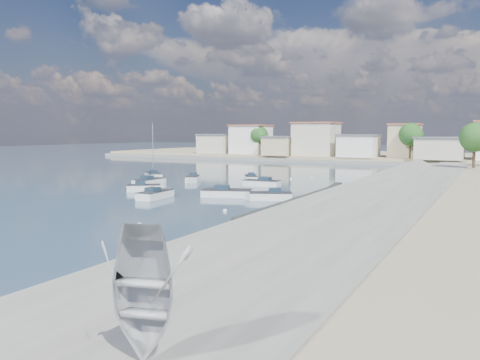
# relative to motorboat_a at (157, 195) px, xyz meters

# --- Properties ---
(ground) EXTENTS (400.00, 400.00, 0.00)m
(ground) POSITION_rel_motorboat_a_xyz_m (7.62, 35.02, -0.38)
(ground) COLOR #2B4056
(ground) RESTS_ON ground
(seawall_walkway) EXTENTS (5.00, 90.00, 1.80)m
(seawall_walkway) POSITION_rel_motorboat_a_xyz_m (26.12, 8.02, 0.52)
(seawall_walkway) COLOR slate
(seawall_walkway) RESTS_ON ground
(breakwater) EXTENTS (2.00, 31.02, 0.35)m
(breakwater) POSITION_rel_motorboat_a_xyz_m (14.52, 7.71, -0.21)
(breakwater) COLOR black
(breakwater) RESTS_ON ground
(far_shore_land) EXTENTS (160.00, 40.00, 1.40)m
(far_shore_land) POSITION_rel_motorboat_a_xyz_m (7.62, 87.02, 0.32)
(far_shore_land) COLOR gray
(far_shore_land) RESTS_ON ground
(far_shore_quay) EXTENTS (160.00, 2.50, 0.80)m
(far_shore_quay) POSITION_rel_motorboat_a_xyz_m (7.62, 66.02, 0.02)
(far_shore_quay) COLOR slate
(far_shore_quay) RESTS_ON ground
(far_town) EXTENTS (113.01, 12.80, 8.35)m
(far_town) POSITION_rel_motorboat_a_xyz_m (18.33, 71.94, 4.56)
(far_town) COLOR beige
(far_town) RESTS_ON far_shore_land
(shore_trees) EXTENTS (74.56, 38.32, 7.92)m
(shore_trees) POSITION_rel_motorboat_a_xyz_m (15.96, 63.14, 5.84)
(shore_trees) COLOR #38281E
(shore_trees) RESTS_ON ground
(motorboat_a) EXTENTS (2.36, 5.49, 1.48)m
(motorboat_a) POSITION_rel_motorboat_a_xyz_m (0.00, 0.00, 0.00)
(motorboat_a) COLOR silver
(motorboat_a) RESTS_ON ground
(motorboat_b) EXTENTS (4.19, 3.75, 1.48)m
(motorboat_b) POSITION_rel_motorboat_a_xyz_m (-5.08, 4.16, -0.00)
(motorboat_b) COLOR silver
(motorboat_b) RESTS_ON ground
(motorboat_c) EXTENTS (5.54, 2.19, 1.48)m
(motorboat_c) POSITION_rel_motorboat_a_xyz_m (4.89, 15.81, 0.00)
(motorboat_c) COLOR silver
(motorboat_c) RESTS_ON ground
(motorboat_d) EXTENTS (5.00, 3.63, 1.48)m
(motorboat_d) POSITION_rel_motorboat_a_xyz_m (11.39, 4.75, -0.00)
(motorboat_d) COLOR silver
(motorboat_d) RESTS_ON ground
(motorboat_e) EXTENTS (2.09, 5.71, 1.48)m
(motorboat_e) POSITION_rel_motorboat_a_xyz_m (-9.38, 10.28, -0.00)
(motorboat_e) COLOR silver
(motorboat_e) RESTS_ON ground
(motorboat_f) EXTENTS (3.60, 4.46, 1.48)m
(motorboat_f) POSITION_rel_motorboat_a_xyz_m (0.59, 21.38, -0.00)
(motorboat_f) COLOR silver
(motorboat_f) RESTS_ON ground
(motorboat_g) EXTENTS (3.42, 4.73, 1.48)m
(motorboat_g) POSITION_rel_motorboat_a_xyz_m (-6.43, 16.24, 0.00)
(motorboat_g) COLOR silver
(motorboat_g) RESTS_ON ground
(motorboat_h) EXTENTS (6.31, 4.16, 1.48)m
(motorboat_h) POSITION_rel_motorboat_a_xyz_m (6.49, 4.87, -0.00)
(motorboat_h) COLOR silver
(motorboat_h) RESTS_ON ground
(sailboat) EXTENTS (5.65, 5.34, 9.00)m
(sailboat) POSITION_rel_motorboat_a_xyz_m (-15.33, 18.05, 0.04)
(sailboat) COLOR silver
(sailboat) RESTS_ON ground
(mooring_buoys) EXTENTS (15.98, 42.37, 0.41)m
(mooring_buoys) POSITION_rel_motorboat_a_xyz_m (10.57, 10.87, -0.33)
(mooring_buoys) COLOR white
(mooring_buoys) RESTS_ON ground
(overturned_dinghy) EXTENTS (3.72, 2.50, 0.64)m
(overturned_dinghy) POSITION_rel_motorboat_a_xyz_m (25.62, -32.09, 1.74)
(overturned_dinghy) COLOR #A5A8AD
(overturned_dinghy) RESTS_ON seawall_walkway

